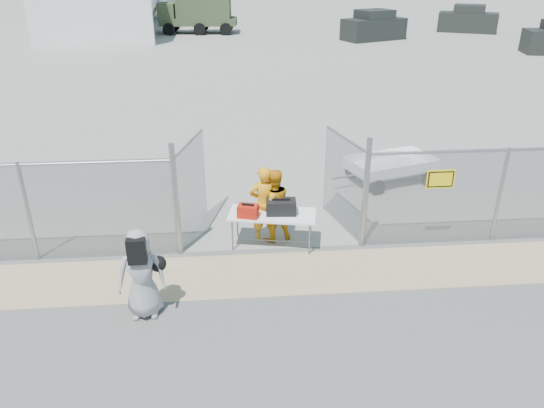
{
  "coord_description": "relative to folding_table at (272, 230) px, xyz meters",
  "views": [
    {
      "loc": [
        -0.86,
        -8.08,
        5.9
      ],
      "look_at": [
        0.0,
        2.0,
        1.1
      ],
      "focal_mm": 35.0,
      "sensor_mm": 36.0,
      "label": 1
    }
  ],
  "objects": [
    {
      "name": "ground",
      "position": [
        -0.02,
        -2.16,
        -0.4
      ],
      "size": [
        160.0,
        160.0,
        0.0
      ],
      "primitive_type": "plane",
      "color": "#505050"
    },
    {
      "name": "tarmac_inside",
      "position": [
        -0.02,
        39.84,
        -0.39
      ],
      "size": [
        160.0,
        80.0,
        0.01
      ],
      "primitive_type": "cube",
      "color": "gray",
      "rests_on": "ground"
    },
    {
      "name": "dirt_strip",
      "position": [
        -0.02,
        -1.16,
        -0.39
      ],
      "size": [
        44.0,
        1.6,
        0.01
      ],
      "primitive_type": "cube",
      "color": "tan",
      "rests_on": "ground"
    },
    {
      "name": "chain_link_fence",
      "position": [
        -0.02,
        -0.16,
        0.7
      ],
      "size": [
        40.0,
        0.2,
        2.2
      ],
      "primitive_type": null,
      "color": "gray",
      "rests_on": "ground"
    },
    {
      "name": "folding_table",
      "position": [
        0.0,
        0.0,
        0.0
      ],
      "size": [
        1.99,
        1.13,
        0.8
      ],
      "primitive_type": null,
      "rotation": [
        0.0,
        0.0,
        -0.19
      ],
      "color": "white",
      "rests_on": "ground"
    },
    {
      "name": "orange_bag",
      "position": [
        -0.53,
        -0.11,
        0.53
      ],
      "size": [
        0.49,
        0.39,
        0.27
      ],
      "primitive_type": "cube",
      "rotation": [
        0.0,
        0.0,
        -0.28
      ],
      "color": "red",
      "rests_on": "folding_table"
    },
    {
      "name": "black_duffel",
      "position": [
        0.19,
        -0.0,
        0.55
      ],
      "size": [
        0.67,
        0.42,
        0.31
      ],
      "primitive_type": "cube",
      "rotation": [
        0.0,
        0.0,
        -0.07
      ],
      "color": "black",
      "rests_on": "folding_table"
    },
    {
      "name": "security_worker_left",
      "position": [
        -0.16,
        0.29,
        0.49
      ],
      "size": [
        0.65,
        0.43,
        1.77
      ],
      "primitive_type": "imported",
      "rotation": [
        0.0,
        0.0,
        3.16
      ],
      "color": "orange",
      "rests_on": "ground"
    },
    {
      "name": "security_worker_right",
      "position": [
        0.04,
        0.29,
        0.45
      ],
      "size": [
        0.98,
        0.86,
        1.7
      ],
      "primitive_type": "imported",
      "rotation": [
        0.0,
        0.0,
        3.45
      ],
      "color": "orange",
      "rests_on": "ground"
    },
    {
      "name": "visitor",
      "position": [
        -2.48,
        -2.26,
        0.45
      ],
      "size": [
        0.85,
        0.56,
        1.7
      ],
      "primitive_type": "imported",
      "rotation": [
        0.0,
        0.0,
        0.03
      ],
      "color": "gray",
      "rests_on": "ground"
    },
    {
      "name": "utility_trailer",
      "position": [
        3.65,
        3.4,
        -0.03
      ],
      "size": [
        3.41,
        2.46,
        0.74
      ],
      "primitive_type": null,
      "rotation": [
        0.0,
        0.0,
        0.32
      ],
      "color": "white",
      "rests_on": "ground"
    },
    {
      "name": "military_truck",
      "position": [
        -2.96,
        34.87,
        1.05
      ],
      "size": [
        6.24,
        2.74,
        2.9
      ],
      "primitive_type": null,
      "rotation": [
        0.0,
        0.0,
        -0.08
      ],
      "color": "#384629",
      "rests_on": "ground"
    },
    {
      "name": "parked_vehicle_near",
      "position": [
        10.15,
        30.14,
        0.65
      ],
      "size": [
        5.09,
        3.76,
        2.1
      ],
      "primitive_type": null,
      "rotation": [
        0.0,
        0.0,
        0.41
      ],
      "color": "black",
      "rests_on": "ground"
    },
    {
      "name": "parked_vehicle_mid",
      "position": [
        18.97,
        33.79,
        0.64
      ],
      "size": [
        5.04,
        3.86,
        2.08
      ],
      "primitive_type": null,
      "rotation": [
        0.0,
        0.0,
        -0.45
      ],
      "color": "black",
      "rests_on": "ground"
    }
  ]
}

